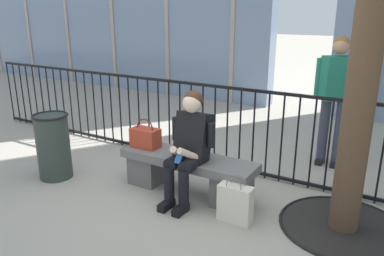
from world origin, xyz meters
The scene contains 8 objects.
ground_plane centered at (0.00, 0.00, 0.00)m, with size 60.00×60.00×0.00m, color #A8A091.
stone_bench centered at (0.00, 0.00, 0.27)m, with size 1.60×0.44×0.45m.
seated_person_with_phone centered at (0.10, -0.13, 0.65)m, with size 0.52×0.66×1.21m.
handbag_on_bench centered at (-0.58, -0.01, 0.57)m, with size 0.34×0.19×0.35m.
shopping_bag centered at (0.73, -0.29, 0.20)m, with size 0.34×0.15×0.48m.
bystander_at_railing centered at (1.20, 1.71, 1.00)m, with size 0.55×0.41×1.71m.
plaza_railing centered at (0.00, 0.83, 0.56)m, with size 8.82×0.04×1.11m.
trash_can centered at (-1.64, -0.49, 0.42)m, with size 0.43×0.43×0.82m.
Camera 1 is at (2.06, -3.34, 2.01)m, focal length 35.14 mm.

